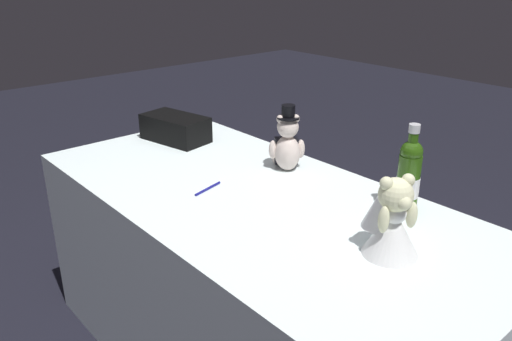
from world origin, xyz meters
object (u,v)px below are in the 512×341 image
(teddy_bear_groom, at_px, (287,145))
(gift_case_black, at_px, (175,128))
(signing_pen, at_px, (209,188))
(teddy_bear_bride, at_px, (390,218))
(champagne_bottle, at_px, (409,175))

(teddy_bear_groom, bearing_deg, gift_case_black, -166.57)
(teddy_bear_groom, height_order, signing_pen, teddy_bear_groom)
(signing_pen, height_order, gift_case_black, gift_case_black)
(teddy_bear_groom, xyz_separation_m, signing_pen, (-0.04, -0.37, -0.10))
(teddy_bear_bride, height_order, signing_pen, teddy_bear_bride)
(teddy_bear_groom, relative_size, signing_pen, 1.88)
(teddy_bear_groom, height_order, champagne_bottle, champagne_bottle)
(teddy_bear_groom, xyz_separation_m, champagne_bottle, (0.54, 0.04, 0.02))
(champagne_bottle, bearing_deg, teddy_bear_groom, -175.78)
(teddy_bear_groom, bearing_deg, champagne_bottle, 4.22)
(teddy_bear_groom, bearing_deg, teddy_bear_bride, -19.28)
(gift_case_black, bearing_deg, signing_pen, -21.26)
(teddy_bear_groom, distance_m, signing_pen, 0.38)
(signing_pen, distance_m, gift_case_black, 0.61)
(teddy_bear_groom, height_order, gift_case_black, teddy_bear_groom)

